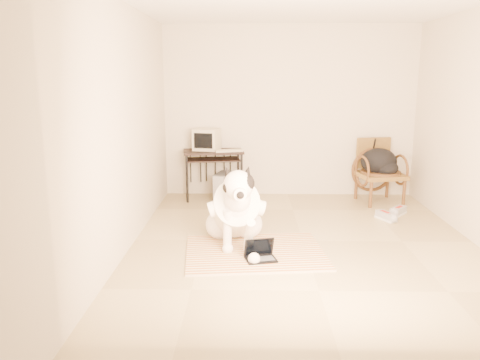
{
  "coord_description": "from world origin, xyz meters",
  "views": [
    {
      "loc": [
        -0.65,
        -5.27,
        1.92
      ],
      "look_at": [
        -0.75,
        -0.12,
        0.77
      ],
      "focal_mm": 35.0,
      "sensor_mm": 36.0,
      "label": 1
    }
  ],
  "objects_px": {
    "computer_desk": "(213,158)",
    "pc_tower": "(223,186)",
    "dog": "(236,211)",
    "laptop": "(260,254)",
    "rattan_chair": "(379,171)",
    "crt_monitor": "(207,139)",
    "backpack": "(380,163)"
  },
  "relations": [
    {
      "from": "dog",
      "to": "computer_desk",
      "type": "bearing_deg",
      "value": 101.2
    },
    {
      "from": "dog",
      "to": "rattan_chair",
      "type": "relative_size",
      "value": 1.44
    },
    {
      "from": "laptop",
      "to": "crt_monitor",
      "type": "height_order",
      "value": "crt_monitor"
    },
    {
      "from": "crt_monitor",
      "to": "rattan_chair",
      "type": "height_order",
      "value": "crt_monitor"
    },
    {
      "from": "pc_tower",
      "to": "dog",
      "type": "bearing_deg",
      "value": -82.72
    },
    {
      "from": "computer_desk",
      "to": "dog",
      "type": "bearing_deg",
      "value": -78.8
    },
    {
      "from": "laptop",
      "to": "computer_desk",
      "type": "relative_size",
      "value": 0.37
    },
    {
      "from": "rattan_chair",
      "to": "pc_tower",
      "type": "bearing_deg",
      "value": 177.29
    },
    {
      "from": "laptop",
      "to": "computer_desk",
      "type": "xyz_separation_m",
      "value": [
        -0.68,
        2.56,
        0.59
      ]
    },
    {
      "from": "rattan_chair",
      "to": "crt_monitor",
      "type": "bearing_deg",
      "value": 175.12
    },
    {
      "from": "crt_monitor",
      "to": "backpack",
      "type": "relative_size",
      "value": 0.82
    },
    {
      "from": "dog",
      "to": "computer_desk",
      "type": "xyz_separation_m",
      "value": [
        -0.41,
        2.07,
        0.26
      ]
    },
    {
      "from": "computer_desk",
      "to": "pc_tower",
      "type": "bearing_deg",
      "value": -9.12
    },
    {
      "from": "computer_desk",
      "to": "crt_monitor",
      "type": "xyz_separation_m",
      "value": [
        -0.11,
        0.09,
        0.28
      ]
    },
    {
      "from": "laptop",
      "to": "rattan_chair",
      "type": "height_order",
      "value": "rattan_chair"
    },
    {
      "from": "rattan_chair",
      "to": "laptop",
      "type": "bearing_deg",
      "value": -127.76
    },
    {
      "from": "computer_desk",
      "to": "rattan_chair",
      "type": "relative_size",
      "value": 1.01
    },
    {
      "from": "computer_desk",
      "to": "rattan_chair",
      "type": "height_order",
      "value": "rattan_chair"
    },
    {
      "from": "laptop",
      "to": "computer_desk",
      "type": "height_order",
      "value": "computer_desk"
    },
    {
      "from": "dog",
      "to": "pc_tower",
      "type": "relative_size",
      "value": 2.92
    },
    {
      "from": "pc_tower",
      "to": "backpack",
      "type": "distance_m",
      "value": 2.45
    },
    {
      "from": "pc_tower",
      "to": "backpack",
      "type": "bearing_deg",
      "value": -4.83
    },
    {
      "from": "dog",
      "to": "laptop",
      "type": "distance_m",
      "value": 0.65
    },
    {
      "from": "pc_tower",
      "to": "crt_monitor",
      "type": "bearing_deg",
      "value": 156.03
    },
    {
      "from": "laptop",
      "to": "rattan_chair",
      "type": "relative_size",
      "value": 0.37
    },
    {
      "from": "crt_monitor",
      "to": "rattan_chair",
      "type": "distance_m",
      "value": 2.71
    },
    {
      "from": "dog",
      "to": "laptop",
      "type": "relative_size",
      "value": 3.85
    },
    {
      "from": "computer_desk",
      "to": "backpack",
      "type": "xyz_separation_m",
      "value": [
        2.55,
        -0.23,
        -0.03
      ]
    },
    {
      "from": "dog",
      "to": "computer_desk",
      "type": "relative_size",
      "value": 1.42
    },
    {
      "from": "computer_desk",
      "to": "pc_tower",
      "type": "height_order",
      "value": "computer_desk"
    },
    {
      "from": "crt_monitor",
      "to": "pc_tower",
      "type": "bearing_deg",
      "value": -23.97
    },
    {
      "from": "rattan_chair",
      "to": "backpack",
      "type": "bearing_deg",
      "value": -98.42
    }
  ]
}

